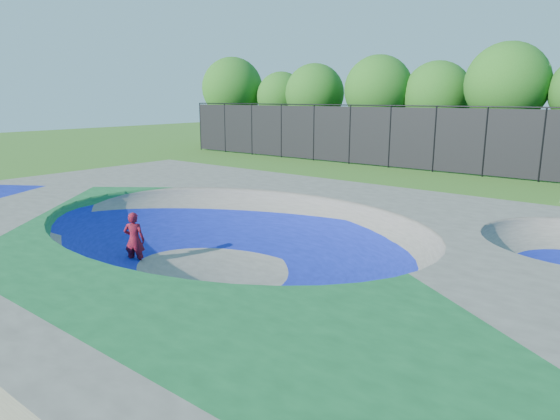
{
  "coord_description": "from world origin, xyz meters",
  "views": [
    {
      "loc": [
        8.78,
        -8.88,
        4.58
      ],
      "look_at": [
        -0.73,
        3.0,
        1.1
      ],
      "focal_mm": 32.0,
      "sensor_mm": 36.0,
      "label": 1
    }
  ],
  "objects": [
    {
      "name": "ground",
      "position": [
        0.0,
        0.0,
        0.0
      ],
      "size": [
        120.0,
        120.0,
        0.0
      ],
      "primitive_type": "plane",
      "color": "#30601A",
      "rests_on": "ground"
    },
    {
      "name": "fence",
      "position": [
        0.0,
        21.0,
        2.1
      ],
      "size": [
        48.09,
        0.09,
        4.04
      ],
      "color": "black",
      "rests_on": "ground"
    },
    {
      "name": "skate_deck",
      "position": [
        0.0,
        0.0,
        0.75
      ],
      "size": [
        22.0,
        14.0,
        1.5
      ],
      "primitive_type": "cube",
      "color": "gray",
      "rests_on": "ground"
    },
    {
      "name": "skater",
      "position": [
        -2.43,
        -1.21,
        0.77
      ],
      "size": [
        0.67,
        0.62,
        1.55
      ],
      "primitive_type": "imported",
      "rotation": [
        0.0,
        0.0,
        3.74
      ],
      "color": "red",
      "rests_on": "ground"
    },
    {
      "name": "treeline",
      "position": [
        -2.19,
        25.85,
        4.89
      ],
      "size": [
        54.29,
        6.97,
        8.15
      ],
      "color": "#433521",
      "rests_on": "ground"
    },
    {
      "name": "skateboard",
      "position": [
        -2.43,
        -1.21,
        0.03
      ],
      "size": [
        0.72,
        0.69,
        0.05
      ],
      "primitive_type": "cube",
      "rotation": [
        0.0,
        0.0,
        0.75
      ],
      "color": "black",
      "rests_on": "ground"
    }
  ]
}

